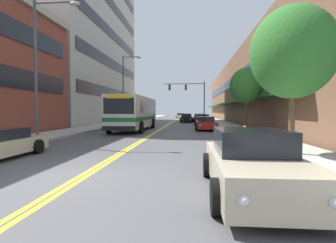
# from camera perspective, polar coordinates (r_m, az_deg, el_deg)

# --- Properties ---
(ground_plane) EXTENTS (240.00, 240.00, 0.00)m
(ground_plane) POSITION_cam_1_polar(r_m,az_deg,el_deg) (44.15, 1.15, 0.02)
(ground_plane) COLOR #4C4C4F
(sidewalk_left) EXTENTS (3.22, 106.00, 0.14)m
(sidewalk_left) POSITION_cam_1_polar(r_m,az_deg,el_deg) (45.18, -7.89, 0.14)
(sidewalk_left) COLOR #B2ADA5
(sidewalk_left) RESTS_ON ground_plane
(sidewalk_right) EXTENTS (3.22, 106.00, 0.14)m
(sidewalk_right) POSITION_cam_1_polar(r_m,az_deg,el_deg) (44.24, 10.38, 0.08)
(sidewalk_right) COLOR #B2ADA5
(sidewalk_right) RESTS_ON ground_plane
(centre_line) EXTENTS (0.34, 106.00, 0.01)m
(centre_line) POSITION_cam_1_polar(r_m,az_deg,el_deg) (44.15, 1.15, 0.03)
(centre_line) COLOR yellow
(centre_line) RESTS_ON ground_plane
(office_tower_left) EXTENTS (12.08, 29.78, 31.21)m
(office_tower_left) POSITION_cam_1_polar(r_m,az_deg,el_deg) (46.04, -19.35, 19.67)
(office_tower_left) COLOR #BCB7AD
(office_tower_left) RESTS_ON ground_plane
(storefront_row_right) EXTENTS (9.10, 68.00, 9.71)m
(storefront_row_right) POSITION_cam_1_polar(r_m,az_deg,el_deg) (45.24, 17.85, 6.11)
(storefront_row_right) COLOR brown
(storefront_row_right) RESTS_ON ground_plane
(city_bus) EXTENTS (2.87, 10.72, 3.03)m
(city_bus) POSITION_cam_1_polar(r_m,az_deg,el_deg) (24.51, -7.26, 2.13)
(city_bus) COLOR silver
(city_bus) RESTS_ON ground_plane
(car_navy_parked_left_mid) EXTENTS (2.01, 4.60, 1.35)m
(car_navy_parked_left_mid) POSITION_cam_1_polar(r_m,az_deg,el_deg) (40.30, -5.38, 0.68)
(car_navy_parked_left_mid) COLOR #19234C
(car_navy_parked_left_mid) RESTS_ON ground_plane
(car_champagne_parked_right_foreground) EXTENTS (1.99, 4.46, 1.39)m
(car_champagne_parked_right_foreground) POSITION_cam_1_polar(r_m,az_deg,el_deg) (6.16, 17.74, -8.69)
(car_champagne_parked_right_foreground) COLOR beige
(car_champagne_parked_right_foreground) RESTS_ON ground_plane
(car_charcoal_parked_right_mid) EXTENTS (2.00, 4.13, 1.36)m
(car_charcoal_parked_right_mid) POSITION_cam_1_polar(r_m,az_deg,el_deg) (32.77, 7.53, 0.30)
(car_charcoal_parked_right_mid) COLOR #232328
(car_charcoal_parked_right_mid) RESTS_ON ground_plane
(car_dark_grey_parked_right_far) EXTENTS (2.19, 4.65, 1.33)m
(car_dark_grey_parked_right_far) POSITION_cam_1_polar(r_m,az_deg,el_deg) (42.94, 6.92, 0.78)
(car_dark_grey_parked_right_far) COLOR #38383D
(car_dark_grey_parked_right_far) RESTS_ON ground_plane
(car_red_parked_right_end) EXTENTS (2.01, 4.57, 1.26)m
(car_red_parked_right_end) POSITION_cam_1_polar(r_m,az_deg,el_deg) (24.83, 8.23, -0.45)
(car_red_parked_right_end) COLOR maroon
(car_red_parked_right_end) RESTS_ON ground_plane
(car_white_moving_lead) EXTENTS (2.15, 4.48, 1.23)m
(car_white_moving_lead) POSITION_cam_1_polar(r_m,az_deg,el_deg) (60.72, 2.79, 1.21)
(car_white_moving_lead) COLOR white
(car_white_moving_lead) RESTS_ON ground_plane
(car_black_moving_second) EXTENTS (1.97, 4.80, 1.36)m
(car_black_moving_second) POSITION_cam_1_polar(r_m,az_deg,el_deg) (41.00, 4.06, 0.73)
(car_black_moving_second) COLOR black
(car_black_moving_second) RESTS_ON ground_plane
(traffic_signal_mast) EXTENTS (6.99, 0.38, 6.71)m
(traffic_signal_mast) POSITION_cam_1_polar(r_m,az_deg,el_deg) (44.60, 4.86, 6.22)
(traffic_signal_mast) COLOR #47474C
(traffic_signal_mast) RESTS_ON ground_plane
(street_lamp_left_near) EXTENTS (2.58, 0.28, 7.64)m
(street_lamp_left_near) POSITION_cam_1_polar(r_m,az_deg,el_deg) (15.78, -25.69, 12.31)
(street_lamp_left_near) COLOR #47474C
(street_lamp_left_near) RESTS_ON ground_plane
(street_lamp_left_far) EXTENTS (2.36, 0.28, 8.49)m
(street_lamp_left_far) POSITION_cam_1_polar(r_m,az_deg,el_deg) (32.68, -9.20, 7.97)
(street_lamp_left_far) COLOR #47474C
(street_lamp_left_far) RESTS_ON ground_plane
(street_tree_right_near) EXTENTS (3.23, 3.23, 5.68)m
(street_tree_right_near) POSITION_cam_1_polar(r_m,az_deg,el_deg) (11.45, 25.55, 13.37)
(street_tree_right_near) COLOR brown
(street_tree_right_near) RESTS_ON sidewalk_right
(street_tree_right_mid) EXTENTS (2.49, 2.49, 4.93)m
(street_tree_right_mid) POSITION_cam_1_polar(r_m,az_deg,el_deg) (20.89, 16.67, 7.43)
(street_tree_right_mid) COLOR brown
(street_tree_right_mid) RESTS_ON sidewalk_right
(fire_hydrant) EXTENTS (0.36, 0.28, 0.83)m
(fire_hydrant) POSITION_cam_1_polar(r_m,az_deg,el_deg) (15.17, 16.36, -2.49)
(fire_hydrant) COLOR yellow
(fire_hydrant) RESTS_ON sidewalk_right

